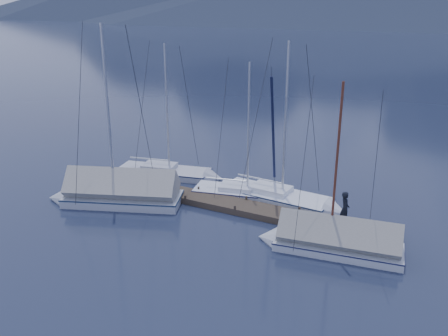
{
  "coord_description": "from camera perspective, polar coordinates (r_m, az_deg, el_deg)",
  "views": [
    {
      "loc": [
        10.9,
        -18.69,
        10.4
      ],
      "look_at": [
        0.0,
        2.0,
        2.2
      ],
      "focal_mm": 38.0,
      "sensor_mm": 36.0,
      "label": 1
    }
  ],
  "objects": [
    {
      "name": "mooring_posts",
      "position": [
        25.67,
        -0.99,
        -3.73
      ],
      "size": [
        15.12,
        1.52,
        0.35
      ],
      "color": "#382D23",
      "rests_on": "ground"
    },
    {
      "name": "ground",
      "position": [
        24.01,
        -2.24,
        -6.37
      ],
      "size": [
        1000.0,
        1000.0,
        0.0
      ],
      "primitive_type": "plane",
      "color": "#161D32",
      "rests_on": "ground"
    },
    {
      "name": "person",
      "position": [
        23.09,
        14.33,
        -4.8
      ],
      "size": [
        0.62,
        0.74,
        1.73
      ],
      "primitive_type": "imported",
      "rotation": [
        0.0,
        0.0,
        1.95
      ],
      "color": "black",
      "rests_on": "dock"
    },
    {
      "name": "sailboat_open_mid",
      "position": [
        26.74,
        3.75,
        -3.27
      ],
      "size": [
        6.48,
        3.17,
        8.25
      ],
      "color": "white",
      "rests_on": "ground"
    },
    {
      "name": "sailboat_open_left",
      "position": [
        30.01,
        -5.71,
        -0.74
      ],
      "size": [
        7.05,
        3.42,
        8.99
      ],
      "color": "silver",
      "rests_on": "ground"
    },
    {
      "name": "sailboat_covered_far",
      "position": [
        26.56,
        -13.29,
        -3.09
      ],
      "size": [
        7.72,
        4.73,
        10.41
      ],
      "color": "silver",
      "rests_on": "ground"
    },
    {
      "name": "dock",
      "position": [
        25.55,
        0.0,
        -4.43
      ],
      "size": [
        18.0,
        1.5,
        0.54
      ],
      "color": "#382D23",
      "rests_on": "ground"
    },
    {
      "name": "sailboat_covered_near",
      "position": [
        21.68,
        12.29,
        -8.59
      ],
      "size": [
        6.6,
        2.98,
        8.3
      ],
      "color": "silver",
      "rests_on": "ground"
    },
    {
      "name": "sailboat_open_right",
      "position": [
        26.14,
        8.01,
        -3.93
      ],
      "size": [
        7.29,
        3.08,
        9.48
      ],
      "color": "white",
      "rests_on": "ground"
    }
  ]
}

